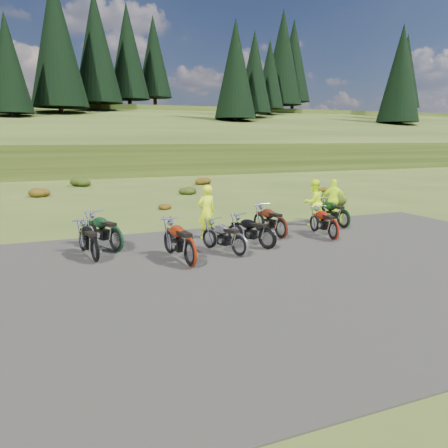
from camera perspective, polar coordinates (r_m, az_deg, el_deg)
name	(u,v)px	position (r m, az deg, el deg)	size (l,w,h in m)	color
ground	(250,252)	(13.77, 3.41, -3.73)	(300.00, 300.00, 0.00)	#384A18
gravel_pad	(282,270)	(12.07, 7.54, -5.97)	(20.00, 12.00, 0.04)	black
hill_slope	(90,164)	(62.35, -17.06, 7.45)	(300.00, 46.00, 3.00)	#293812
hill_plateau	(67,152)	(122.17, -19.80, 8.89)	(300.00, 90.00, 9.17)	#293812
conifer_21	(8,63)	(62.72, -26.40, 18.36)	(5.28, 5.28, 14.00)	black
conifer_22	(56,40)	(69.31, -21.07, 21.50)	(7.92, 7.92, 20.00)	black
conifer_23	(96,46)	(75.79, -16.38, 21.36)	(7.48, 7.48, 19.00)	black
conifer_24	(128,52)	(82.64, -12.46, 21.14)	(7.04, 7.04, 18.00)	black
conifer_25	(154,57)	(89.74, -9.16, 20.76)	(6.60, 6.60, 17.00)	black
conifer_26	(236,69)	(67.33, 1.52, 19.59)	(6.16, 6.16, 16.00)	black
conifer_27	(254,72)	(75.32, 3.99, 19.20)	(5.72, 5.72, 15.00)	black
conifer_28	(270,74)	(83.41, 5.99, 18.87)	(5.28, 5.28, 14.00)	black
conifer_29	(283,58)	(92.10, 7.68, 20.74)	(7.92, 7.92, 20.00)	black
conifer_30	(293,61)	(100.31, 9.05, 20.31)	(7.48, 7.48, 19.00)	black
conifer_31	(401,74)	(83.28, 22.08, 17.75)	(7.04, 7.04, 18.00)	black
conifer_32	(402,76)	(91.79, 22.21, 17.49)	(6.60, 6.60, 17.00)	black
conifer_33	(403,78)	(100.29, 22.32, 17.28)	(6.16, 6.16, 16.00)	black
conifer_34	(404,79)	(108.80, 22.42, 17.10)	(5.72, 5.72, 15.00)	black
conifer_35	(404,80)	(117.30, 22.49, 16.95)	(5.28, 5.28, 14.00)	black
conifer_36	(406,71)	(126.12, 22.65, 17.95)	(7.92, 7.92, 20.00)	black
shrub_2	(39,191)	(28.76, -23.00, 4.00)	(1.30, 1.30, 0.77)	#5E340B
shrub_3	(82,180)	(34.11, -18.08, 5.47)	(1.56, 1.56, 0.92)	#1A310C
shrub_4	(163,205)	(22.11, -7.91, 2.46)	(0.77, 0.77, 0.45)	#5E340B
shrub_5	(187,190)	(27.94, -4.87, 4.50)	(1.03, 1.03, 0.61)	#1A310C
shrub_6	(202,179)	(33.84, -2.88, 5.83)	(1.30, 1.30, 0.77)	#5E340B
shrub_7	(333,197)	(23.92, 14.08, 3.46)	(1.56, 1.56, 0.92)	#1A310C
shrub_8	(321,188)	(29.90, 12.56, 4.56)	(0.77, 0.77, 0.45)	#5E340B
motorcycle_0	(96,263)	(13.14, -16.40, -4.91)	(2.08, 0.69, 1.09)	black
motorcycle_1	(190,268)	(12.19, -4.40, -5.74)	(2.31, 0.77, 1.21)	maroon
motorcycle_2	(117,252)	(14.16, -13.83, -3.63)	(2.24, 0.75, 1.17)	black
motorcycle_3	(239,258)	(13.18, 2.02, -4.40)	(2.01, 0.67, 1.05)	#A1A0A5
motorcycle_4	(281,239)	(15.61, 7.44, -2.02)	(2.16, 0.72, 1.13)	#4F1A0D
motorcycle_5	(267,250)	(14.12, 5.66, -3.39)	(2.00, 0.67, 1.05)	black
motorcycle_6	(333,241)	(15.76, 14.03, -2.13)	(2.05, 0.68, 1.07)	maroon
motorcycle_7	(343,229)	(17.90, 15.29, -0.62)	(2.13, 0.71, 1.12)	black
person_middle	(207,212)	(15.47, -2.30, 1.52)	(0.69, 0.45, 1.89)	#D1FC0D
person_right_a	(313,203)	(18.16, 11.61, 2.71)	(0.91, 0.71, 1.87)	#D1FC0D
person_right_b	(334,200)	(19.51, 14.12, 3.04)	(1.04, 0.43, 1.78)	#D1FC0D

